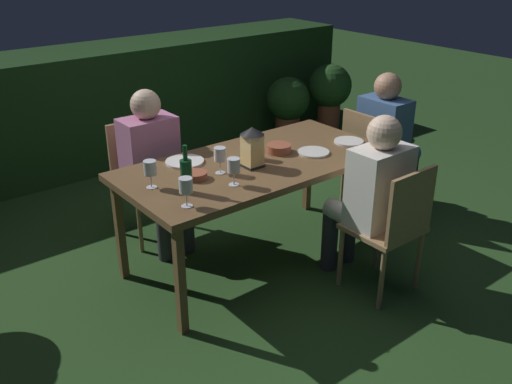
{
  "coord_description": "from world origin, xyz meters",
  "views": [
    {
      "loc": [
        -2.16,
        -2.73,
        2.12
      ],
      "look_at": [
        0.0,
        0.0,
        0.52
      ],
      "focal_mm": 39.93,
      "sensor_mm": 36.0,
      "label": 1
    }
  ],
  "objects_px": {
    "person_in_blue": "(388,135)",
    "plate_c": "(185,162)",
    "chair_side_left_b": "(393,225)",
    "wine_glass_e": "(186,187)",
    "plate_b": "(349,141)",
    "potted_plant_corner": "(330,91)",
    "bowl_olives": "(195,175)",
    "person_in_pink": "(155,163)",
    "green_bottle_on_table": "(186,175)",
    "wine_glass_d": "(234,167)",
    "lantern_centerpiece": "(252,145)",
    "dining_table": "(256,169)",
    "wine_glass_b": "(249,141)",
    "person_in_cream": "(370,192)",
    "chair_head_far": "(370,158)",
    "plate_a": "(314,152)",
    "bowl_bread": "(279,148)",
    "potted_plant_by_hedge": "(288,104)",
    "chair_side_right_a": "(143,174)",
    "wine_glass_a": "(150,169)",
    "wine_glass_c": "(220,156)"
  },
  "relations": [
    {
      "from": "chair_head_far",
      "to": "wine_glass_c",
      "type": "height_order",
      "value": "wine_glass_c"
    },
    {
      "from": "person_in_pink",
      "to": "bowl_olives",
      "type": "distance_m",
      "value": 0.66
    },
    {
      "from": "plate_b",
      "to": "bowl_olives",
      "type": "relative_size",
      "value": 1.47
    },
    {
      "from": "chair_head_far",
      "to": "person_in_blue",
      "type": "height_order",
      "value": "person_in_blue"
    },
    {
      "from": "person_in_pink",
      "to": "chair_head_far",
      "type": "relative_size",
      "value": 1.32
    },
    {
      "from": "person_in_cream",
      "to": "wine_glass_d",
      "type": "bearing_deg",
      "value": 150.86
    },
    {
      "from": "person_in_pink",
      "to": "plate_a",
      "type": "distance_m",
      "value": 1.12
    },
    {
      "from": "chair_side_right_a",
      "to": "green_bottle_on_table",
      "type": "distance_m",
      "value": 1.06
    },
    {
      "from": "person_in_pink",
      "to": "chair_side_left_b",
      "type": "relative_size",
      "value": 1.32
    },
    {
      "from": "bowl_olives",
      "to": "person_in_pink",
      "type": "bearing_deg",
      "value": 84.33
    },
    {
      "from": "wine_glass_b",
      "to": "wine_glass_d",
      "type": "distance_m",
      "value": 0.45
    },
    {
      "from": "wine_glass_c",
      "to": "green_bottle_on_table",
      "type": "bearing_deg",
      "value": -159.57
    },
    {
      "from": "plate_a",
      "to": "wine_glass_d",
      "type": "bearing_deg",
      "value": -172.94
    },
    {
      "from": "person_in_cream",
      "to": "green_bottle_on_table",
      "type": "relative_size",
      "value": 3.96
    },
    {
      "from": "dining_table",
      "to": "chair_side_left_b",
      "type": "relative_size",
      "value": 2.08
    },
    {
      "from": "wine_glass_d",
      "to": "potted_plant_corner",
      "type": "relative_size",
      "value": 0.22
    },
    {
      "from": "person_in_cream",
      "to": "chair_head_far",
      "type": "distance_m",
      "value": 0.99
    },
    {
      "from": "chair_side_right_a",
      "to": "chair_head_far",
      "type": "xyz_separation_m",
      "value": [
        1.56,
        -0.84,
        0.0
      ]
    },
    {
      "from": "plate_b",
      "to": "potted_plant_corner",
      "type": "relative_size",
      "value": 0.27
    },
    {
      "from": "person_in_pink",
      "to": "plate_b",
      "type": "distance_m",
      "value": 1.39
    },
    {
      "from": "person_in_pink",
      "to": "wine_glass_c",
      "type": "relative_size",
      "value": 6.8
    },
    {
      "from": "wine_glass_a",
      "to": "wine_glass_e",
      "type": "bearing_deg",
      "value": -85.28
    },
    {
      "from": "chair_head_far",
      "to": "wine_glass_d",
      "type": "xyz_separation_m",
      "value": [
        -1.5,
        -0.22,
        0.38
      ]
    },
    {
      "from": "lantern_centerpiece",
      "to": "dining_table",
      "type": "bearing_deg",
      "value": 37.12
    },
    {
      "from": "person_in_cream",
      "to": "potted_plant_corner",
      "type": "bearing_deg",
      "value": 49.31
    },
    {
      "from": "person_in_pink",
      "to": "plate_b",
      "type": "bearing_deg",
      "value": -33.71
    },
    {
      "from": "person_in_pink",
      "to": "wine_glass_e",
      "type": "xyz_separation_m",
      "value": [
        -0.31,
        -0.93,
        0.23
      ]
    },
    {
      "from": "person_in_pink",
      "to": "person_in_blue",
      "type": "xyz_separation_m",
      "value": [
        1.76,
        -0.64,
        0.0
      ]
    },
    {
      "from": "bowl_olives",
      "to": "wine_glass_d",
      "type": "bearing_deg",
      "value": -60.12
    },
    {
      "from": "chair_side_left_b",
      "to": "wine_glass_e",
      "type": "bearing_deg",
      "value": 154.32
    },
    {
      "from": "green_bottle_on_table",
      "to": "wine_glass_e",
      "type": "xyz_separation_m",
      "value": [
        -0.1,
        -0.15,
        0.01
      ]
    },
    {
      "from": "person_in_blue",
      "to": "bowl_olives",
      "type": "height_order",
      "value": "person_in_blue"
    },
    {
      "from": "wine_glass_a",
      "to": "plate_a",
      "type": "xyz_separation_m",
      "value": [
        1.14,
        -0.18,
        -0.11
      ]
    },
    {
      "from": "dining_table",
      "to": "plate_b",
      "type": "bearing_deg",
      "value": -9.87
    },
    {
      "from": "chair_side_right_a",
      "to": "bowl_bread",
      "type": "bearing_deg",
      "value": -51.76
    },
    {
      "from": "chair_side_right_a",
      "to": "plate_a",
      "type": "relative_size",
      "value": 4.01
    },
    {
      "from": "lantern_centerpiece",
      "to": "potted_plant_corner",
      "type": "relative_size",
      "value": 0.34
    },
    {
      "from": "green_bottle_on_table",
      "to": "chair_head_far",
      "type": "bearing_deg",
      "value": 4.51
    },
    {
      "from": "plate_a",
      "to": "potted_plant_by_hedge",
      "type": "height_order",
      "value": "plate_a"
    },
    {
      "from": "chair_side_left_b",
      "to": "wine_glass_b",
      "type": "bearing_deg",
      "value": 114.4
    },
    {
      "from": "person_in_pink",
      "to": "wine_glass_d",
      "type": "height_order",
      "value": "person_in_pink"
    },
    {
      "from": "wine_glass_e",
      "to": "bowl_bread",
      "type": "relative_size",
      "value": 1.0
    },
    {
      "from": "person_in_blue",
      "to": "lantern_centerpiece",
      "type": "xyz_separation_m",
      "value": [
        -1.43,
        -0.06,
        0.26
      ]
    },
    {
      "from": "person_in_blue",
      "to": "wine_glass_b",
      "type": "distance_m",
      "value": 1.37
    },
    {
      "from": "person_in_pink",
      "to": "lantern_centerpiece",
      "type": "distance_m",
      "value": 0.81
    },
    {
      "from": "wine_glass_a",
      "to": "potted_plant_by_hedge",
      "type": "relative_size",
      "value": 0.24
    },
    {
      "from": "wine_glass_d",
      "to": "plate_a",
      "type": "relative_size",
      "value": 0.78
    },
    {
      "from": "person_in_blue",
      "to": "plate_c",
      "type": "height_order",
      "value": "person_in_blue"
    },
    {
      "from": "chair_head_far",
      "to": "wine_glass_e",
      "type": "bearing_deg",
      "value": -171.07
    },
    {
      "from": "dining_table",
      "to": "person_in_cream",
      "type": "distance_m",
      "value": 0.76
    }
  ]
}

